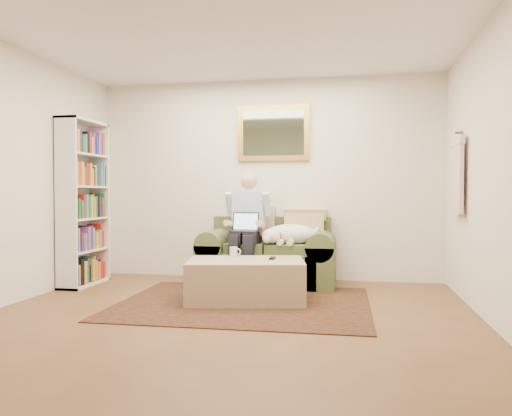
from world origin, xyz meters
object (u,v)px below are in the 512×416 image
(seated_man, at_px, (246,229))
(coffee_mug, at_px, (234,252))
(sleeping_dog, at_px, (291,234))
(ottoman, at_px, (246,281))
(sofa, at_px, (268,261))
(laptop, at_px, (245,227))
(bookshelf, at_px, (83,203))

(seated_man, xyz_separation_m, coffee_mug, (-0.01, -0.58, -0.21))
(sleeping_dog, bearing_deg, coffee_mug, -130.54)
(sleeping_dog, xyz_separation_m, ottoman, (-0.36, -0.92, -0.41))
(sleeping_dog, bearing_deg, sofa, 164.26)
(laptop, height_order, bookshelf, bookshelf)
(sleeping_dog, relative_size, coffee_mug, 6.72)
(seated_man, height_order, bookshelf, bookshelf)
(ottoman, bearing_deg, bookshelf, 165.61)
(sofa, distance_m, seated_man, 0.50)
(laptop, bearing_deg, coffee_mug, -91.55)
(laptop, distance_m, bookshelf, 1.99)
(laptop, relative_size, ottoman, 0.27)
(seated_man, xyz_separation_m, bookshelf, (-1.96, -0.30, 0.31))
(sofa, distance_m, bookshelf, 2.36)
(seated_man, bearing_deg, bookshelf, -171.20)
(seated_man, distance_m, ottoman, 0.99)
(seated_man, relative_size, coffee_mug, 13.73)
(seated_man, relative_size, ottoman, 1.16)
(bookshelf, bearing_deg, coffee_mug, -8.06)
(laptop, bearing_deg, sofa, 41.02)
(sofa, bearing_deg, bookshelf, -168.38)
(seated_man, xyz_separation_m, sleeping_dog, (0.54, 0.07, -0.06))
(sleeping_dog, bearing_deg, bookshelf, -171.56)
(laptop, height_order, ottoman, laptop)
(sleeping_dog, distance_m, bookshelf, 2.55)
(sofa, xyz_separation_m, ottoman, (-0.06, -1.00, -0.07))
(sofa, bearing_deg, sleeping_dog, -15.74)
(sleeping_dog, bearing_deg, seated_man, -172.87)
(seated_man, height_order, sleeping_dog, seated_man)
(coffee_mug, bearing_deg, laptop, 88.45)
(ottoman, height_order, bookshelf, bookshelf)
(seated_man, xyz_separation_m, laptop, (-0.00, -0.06, 0.03))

